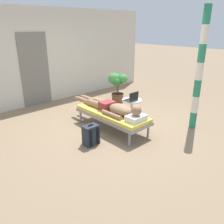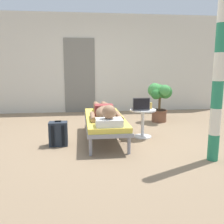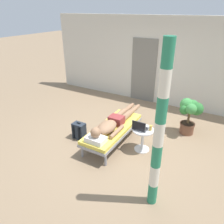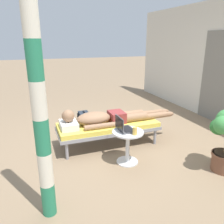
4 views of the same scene
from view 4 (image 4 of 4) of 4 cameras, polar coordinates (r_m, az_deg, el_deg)
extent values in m
plane|color=#8C7256|center=(4.27, 1.15, -7.88)|extent=(40.00, 40.00, 0.00)
cube|color=slate|center=(5.76, 24.61, 7.94)|extent=(0.84, 0.03, 2.04)
cylinder|color=gray|center=(4.73, 7.15, -3.53)|extent=(0.05, 0.05, 0.28)
cylinder|color=gray|center=(4.27, 10.72, -6.15)|extent=(0.05, 0.05, 0.28)
cylinder|color=gray|center=(4.27, -12.58, -6.23)|extent=(0.05, 0.05, 0.28)
cylinder|color=gray|center=(3.76, -11.27, -9.66)|extent=(0.05, 0.05, 0.28)
cube|color=gray|center=(4.12, -0.95, -4.16)|extent=(0.68, 1.81, 0.06)
cube|color=#E5CC4C|center=(4.09, -0.96, -3.25)|extent=(0.65, 1.78, 0.08)
cube|color=white|center=(3.89, -10.84, -3.20)|extent=(0.40, 0.28, 0.11)
sphere|color=#997051|center=(3.84, -10.98, -0.97)|extent=(0.21, 0.21, 0.21)
ellipsoid|color=#997051|center=(3.96, -4.62, -1.64)|extent=(0.35, 0.60, 0.23)
cylinder|color=#997051|center=(4.20, -4.77, -1.52)|extent=(0.09, 0.55, 0.09)
cylinder|color=#997051|center=(3.80, -2.95, -3.58)|extent=(0.09, 0.55, 0.09)
cube|color=maroon|center=(4.10, 1.17, -1.20)|extent=(0.33, 0.26, 0.19)
cylinder|color=#997051|center=(4.31, 4.96, -0.59)|extent=(0.15, 0.42, 0.15)
cylinder|color=#997051|center=(4.51, 9.91, -0.22)|extent=(0.11, 0.44, 0.11)
ellipsoid|color=#997051|center=(4.66, 12.99, 0.11)|extent=(0.09, 0.20, 0.10)
cylinder|color=#997051|center=(4.16, 5.96, -1.28)|extent=(0.15, 0.42, 0.15)
cylinder|color=#997051|center=(4.37, 11.02, -0.87)|extent=(0.11, 0.44, 0.11)
ellipsoid|color=#997051|center=(4.52, 14.16, -0.50)|extent=(0.09, 0.20, 0.10)
cylinder|color=silver|center=(3.68, 3.85, -12.29)|extent=(0.34, 0.34, 0.02)
cylinder|color=silver|center=(3.56, 3.93, -8.82)|extent=(0.06, 0.06, 0.48)
cylinder|color=silver|center=(3.45, 4.02, -5.08)|extent=(0.48, 0.48, 0.02)
cube|color=#4C4C51|center=(3.49, 3.62, -4.41)|extent=(0.31, 0.22, 0.02)
cube|color=black|center=(3.49, 3.77, -4.23)|extent=(0.27, 0.15, 0.00)
cube|color=#4C4C51|center=(3.41, 1.87, -2.92)|extent=(0.31, 0.01, 0.21)
cube|color=black|center=(3.41, 1.75, -2.93)|extent=(0.29, 0.00, 0.19)
cylinder|color=gold|center=(3.32, 5.74, -4.79)|extent=(0.06, 0.06, 0.12)
cube|color=#262D38|center=(4.81, -6.98, -2.40)|extent=(0.30, 0.20, 0.40)
cube|color=#262D38|center=(4.86, -5.57, -3.01)|extent=(0.22, 0.04, 0.18)
cube|color=black|center=(4.86, -8.49, -2.24)|extent=(0.04, 0.02, 0.34)
cube|color=black|center=(4.71, -8.06, -2.88)|extent=(0.04, 0.02, 0.34)
cube|color=black|center=(4.74, -7.07, 0.01)|extent=(0.10, 0.02, 0.02)
cylinder|color=brown|center=(3.77, 26.25, -11.15)|extent=(0.34, 0.34, 0.28)
sphere|color=#2D7233|center=(3.58, 25.16, -3.39)|extent=(0.23, 0.23, 0.23)
sphere|color=#429347|center=(3.37, 26.15, -2.99)|extent=(0.25, 0.25, 0.25)
cylinder|color=#267F59|center=(2.75, -15.63, -20.27)|extent=(0.15, 0.15, 0.37)
cylinder|color=silver|center=(2.54, -16.34, -13.63)|extent=(0.15, 0.15, 0.37)
cylinder|color=#267F59|center=(2.37, -17.12, -5.91)|extent=(0.15, 0.15, 0.37)
cylinder|color=silver|center=(2.25, -17.97, 2.79)|extent=(0.15, 0.15, 0.37)
cylinder|color=#267F59|center=(2.19, -18.91, 12.20)|extent=(0.15, 0.15, 0.37)
cylinder|color=silver|center=(2.19, -19.95, 21.88)|extent=(0.15, 0.15, 0.37)
camera|label=1|loc=(7.21, -40.56, 16.72)|focal=36.96mm
camera|label=2|loc=(5.13, -58.12, 3.61)|focal=40.77mm
camera|label=3|loc=(3.06, -86.46, 22.00)|focal=34.53mm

